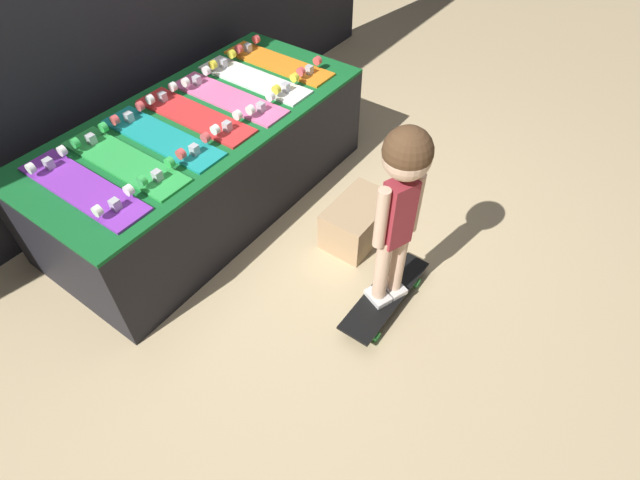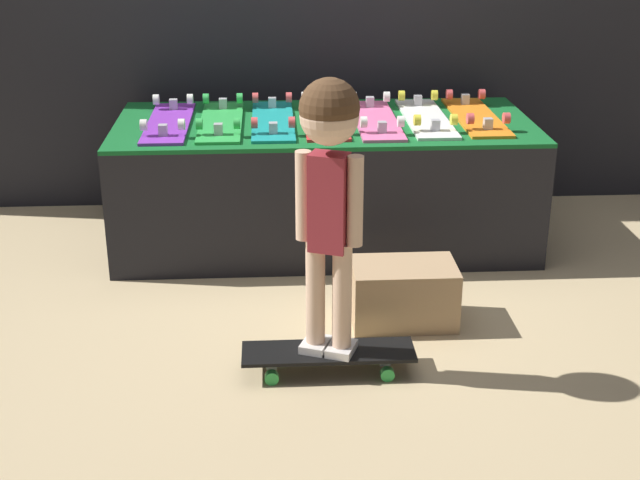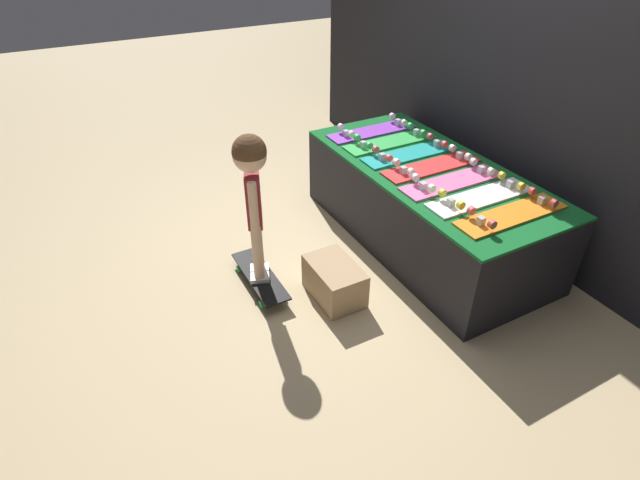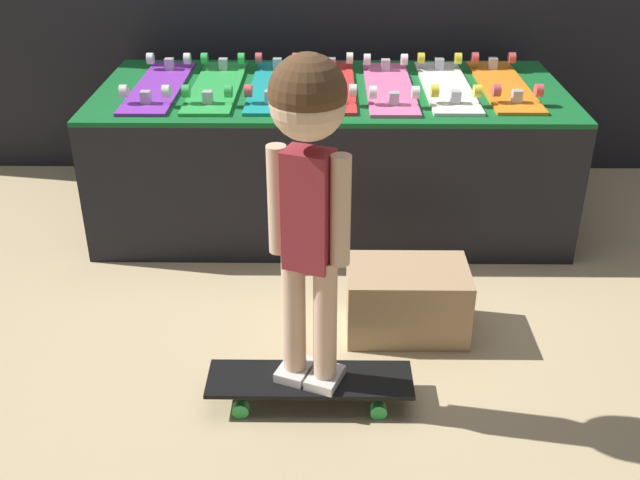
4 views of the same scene
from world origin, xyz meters
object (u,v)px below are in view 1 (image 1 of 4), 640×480
Objects in this scene: skateboard_teal_on_rack at (161,136)px; skateboard_orange_on_rack at (278,62)px; child at (402,190)px; storage_box at (358,221)px; skateboard_pink_on_rack at (228,97)px; skateboard_red_on_rack at (194,115)px; skateboard_white_on_rack at (254,78)px; skateboard_on_floor at (385,296)px; skateboard_green_on_rack at (124,160)px; skateboard_purple_on_rack at (82,187)px.

skateboard_orange_on_rack is (1.01, 0.02, 0.00)m from skateboard_teal_on_rack.
storage_box is (0.34, 0.40, -0.68)m from child.
skateboard_teal_on_rack is 1.01m from skateboard_orange_on_rack.
skateboard_orange_on_rack is at bearing 3.81° from skateboard_pink_on_rack.
skateboard_white_on_rack is at bearing -0.28° from skateboard_red_on_rack.
skateboard_red_on_rack reaches higher than storage_box.
skateboard_red_on_rack is 1.80× the size of storage_box.
skateboard_teal_on_rack is 1.20× the size of skateboard_on_floor.
skateboard_green_on_rack is 1.27m from skateboard_orange_on_rack.
child reaches higher than skateboard_orange_on_rack.
skateboard_purple_on_rack and skateboard_orange_on_rack have the same top height.
skateboard_on_floor is (-0.57, -1.35, -0.57)m from skateboard_white_on_rack.
skateboard_orange_on_rack is 1.20× the size of skateboard_on_floor.
skateboard_green_on_rack and skateboard_pink_on_rack have the same top height.
child reaches higher than storage_box.
skateboard_teal_on_rack is at bearing 1.30° from skateboard_green_on_rack.
skateboard_on_floor is (-0.32, -1.33, -0.57)m from skateboard_pink_on_rack.
storage_box is (0.02, -0.93, -0.51)m from skateboard_pink_on_rack.
skateboard_white_on_rack is at bearing 76.24° from storage_box.
skateboard_teal_on_rack is 1.00× the size of skateboard_pink_on_rack.
skateboard_red_on_rack is 1.37m from child.
skateboard_teal_on_rack is at bearing 97.82° from skateboard_on_floor.
skateboard_green_on_rack is 1.00× the size of skateboard_white_on_rack.
storage_box is (-0.49, -0.97, -0.51)m from skateboard_orange_on_rack.
storage_box is (-0.23, -0.95, -0.51)m from skateboard_white_on_rack.
skateboard_on_floor is at bearing 107.83° from child.
skateboard_green_on_rack is 1.80× the size of storage_box.
skateboard_purple_on_rack is 0.76m from skateboard_red_on_rack.
skateboard_green_on_rack and skateboard_white_on_rack have the same top height.
child reaches higher than skateboard_teal_on_rack.
skateboard_pink_on_rack is (0.25, -0.02, 0.00)m from skateboard_red_on_rack.
skateboard_teal_on_rack is 1.00× the size of skateboard_orange_on_rack.
skateboard_on_floor is (0.69, -1.34, -0.57)m from skateboard_purple_on_rack.
skateboard_purple_on_rack is at bearing -178.94° from skateboard_orange_on_rack.
storage_box is (0.78, -0.94, -0.51)m from skateboard_green_on_rack.
skateboard_green_on_rack reaches higher than storage_box.
child reaches higher than skateboard_red_on_rack.
skateboard_purple_on_rack is 1.52m from skateboard_orange_on_rack.
skateboard_red_on_rack is at bearing 174.73° from skateboard_pink_on_rack.
skateboard_orange_on_rack is at bearing 2.90° from skateboard_white_on_rack.
skateboard_pink_on_rack is 1.00× the size of skateboard_orange_on_rack.
skateboard_red_on_rack is (0.25, 0.01, 0.00)m from skateboard_teal_on_rack.
skateboard_purple_on_rack is at bearing -179.31° from skateboard_white_on_rack.
skateboard_on_floor is (0.44, -1.34, -0.57)m from skateboard_green_on_rack.
skateboard_purple_on_rack is 1.00× the size of skateboard_white_on_rack.
skateboard_purple_on_rack is at bearing -179.27° from skateboard_green_on_rack.
storage_box reaches higher than skateboard_on_floor.
skateboard_pink_on_rack is at bearing 97.84° from child.
skateboard_purple_on_rack and skateboard_teal_on_rack have the same top height.
skateboard_orange_on_rack is (1.27, 0.02, 0.00)m from skateboard_green_on_rack.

